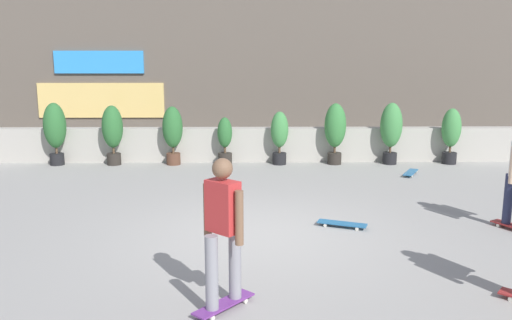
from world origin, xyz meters
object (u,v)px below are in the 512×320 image
at_px(potted_plant_1, 113,130).
at_px(potted_plant_6, 391,128).
at_px(potted_plant_2, 173,131).
at_px(skater_by_wall_left, 223,228).
at_px(potted_plant_7, 451,132).
at_px(potted_plant_0, 55,129).
at_px(potted_plant_5, 335,129).
at_px(potted_plant_3, 225,139).
at_px(potted_plant_4, 280,134).
at_px(skateboard_near_camera, 342,224).
at_px(skateboard_aside, 411,172).

bearing_deg(potted_plant_1, potted_plant_6, 0.00).
relative_size(potted_plant_2, skater_by_wall_left, 0.89).
relative_size(potted_plant_1, potted_plant_7, 1.06).
bearing_deg(potted_plant_0, potted_plant_7, 0.00).
bearing_deg(potted_plant_1, potted_plant_5, 0.00).
relative_size(potted_plant_2, potted_plant_3, 1.23).
bearing_deg(skater_by_wall_left, potted_plant_1, 111.79).
xyz_separation_m(potted_plant_4, potted_plant_6, (2.89, 0.00, 0.16)).
xyz_separation_m(potted_plant_2, potted_plant_4, (2.75, 0.00, -0.10)).
height_order(potted_plant_5, skateboard_near_camera, potted_plant_5).
xyz_separation_m(potted_plant_0, skater_by_wall_left, (4.68, -8.04, -0.00)).
bearing_deg(potted_plant_0, potted_plant_6, 0.00).
bearing_deg(potted_plant_4, potted_plant_6, 0.00).
bearing_deg(potted_plant_3, potted_plant_0, -180.00).
xyz_separation_m(potted_plant_6, skater_by_wall_left, (-3.97, -8.04, 0.00)).
height_order(potted_plant_1, potted_plant_2, potted_plant_1).
height_order(potted_plant_3, potted_plant_7, potted_plant_7).
height_order(potted_plant_4, potted_plant_5, potted_plant_5).
xyz_separation_m(potted_plant_0, skateboard_aside, (8.80, -1.33, -0.88)).
height_order(potted_plant_2, skateboard_aside, potted_plant_2).
xyz_separation_m(potted_plant_3, skateboard_aside, (4.45, -1.33, -0.60)).
height_order(potted_plant_7, skateboard_near_camera, potted_plant_7).
distance_m(potted_plant_4, potted_plant_6, 2.89).
height_order(potted_plant_0, potted_plant_5, potted_plant_0).
relative_size(potted_plant_5, skater_by_wall_left, 0.94).
bearing_deg(potted_plant_1, potted_plant_7, 0.00).
xyz_separation_m(potted_plant_1, skateboard_near_camera, (5.02, -5.21, -0.84)).
xyz_separation_m(potted_plant_0, potted_plant_7, (10.22, 0.00, -0.11)).
bearing_deg(potted_plant_7, potted_plant_2, 180.00).
height_order(potted_plant_6, skater_by_wall_left, skater_by_wall_left).
bearing_deg(potted_plant_0, skater_by_wall_left, -59.78).
bearing_deg(skateboard_aside, potted_plant_2, 167.08).
bearing_deg(potted_plant_5, skateboard_near_camera, -97.83).
height_order(potted_plant_3, potted_plant_6, potted_plant_6).
xyz_separation_m(potted_plant_6, skateboard_aside, (0.15, -1.33, -0.88)).
distance_m(potted_plant_3, potted_plant_4, 1.42).
xyz_separation_m(potted_plant_2, skateboard_near_camera, (3.48, -5.21, -0.82)).
bearing_deg(potted_plant_5, potted_plant_1, -180.00).
height_order(potted_plant_2, skater_by_wall_left, skater_by_wall_left).
distance_m(potted_plant_0, potted_plant_4, 5.77).
bearing_deg(potted_plant_3, potted_plant_2, -180.00).
bearing_deg(skater_by_wall_left, potted_plant_7, 55.46).
height_order(potted_plant_0, skater_by_wall_left, skater_by_wall_left).
bearing_deg(potted_plant_2, potted_plant_7, -0.00).
height_order(potted_plant_7, skater_by_wall_left, skater_by_wall_left).
bearing_deg(potted_plant_5, skateboard_aside, -39.69).
height_order(potted_plant_2, potted_plant_4, potted_plant_2).
relative_size(potted_plant_2, skateboard_near_camera, 1.85).
xyz_separation_m(potted_plant_4, potted_plant_7, (4.46, -0.00, 0.05)).
height_order(potted_plant_1, potted_plant_4, potted_plant_1).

